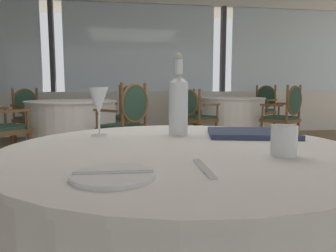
# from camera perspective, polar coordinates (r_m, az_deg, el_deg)

# --- Properties ---
(ground_plane) EXTENTS (13.85, 13.85, 0.00)m
(ground_plane) POSITION_cam_1_polar(r_m,az_deg,el_deg) (2.86, 0.79, -12.40)
(ground_plane) COLOR #756047
(window_wall_far) EXTENTS (10.65, 0.14, 2.79)m
(window_wall_far) POSITION_cam_1_polar(r_m,az_deg,el_deg) (6.41, -4.82, 8.53)
(window_wall_far) COLOR silver
(window_wall_far) RESTS_ON ground_plane
(side_plate) EXTENTS (0.19, 0.19, 0.01)m
(side_plate) POSITION_cam_1_polar(r_m,az_deg,el_deg) (0.70, -9.74, -8.67)
(side_plate) COLOR white
(side_plate) RESTS_ON foreground_table
(butter_knife) EXTENTS (0.17, 0.03, 0.00)m
(butter_knife) POSITION_cam_1_polar(r_m,az_deg,el_deg) (0.70, -9.75, -8.27)
(butter_knife) COLOR silver
(butter_knife) RESTS_ON foreground_table
(dinner_fork) EXTENTS (0.02, 0.18, 0.00)m
(dinner_fork) POSITION_cam_1_polar(r_m,az_deg,el_deg) (0.77, 6.46, -7.51)
(dinner_fork) COLOR silver
(dinner_fork) RESTS_ON foreground_table
(water_bottle) EXTENTS (0.08, 0.08, 0.33)m
(water_bottle) POSITION_cam_1_polar(r_m,az_deg,el_deg) (1.29, 1.87, 4.22)
(water_bottle) COLOR white
(water_bottle) RESTS_ON foreground_table
(wine_glass) EXTENTS (0.08, 0.08, 0.19)m
(wine_glass) POSITION_cam_1_polar(r_m,az_deg,el_deg) (1.28, -12.34, 4.25)
(wine_glass) COLOR white
(wine_glass) RESTS_ON foreground_table
(water_tumbler) EXTENTS (0.07, 0.07, 0.09)m
(water_tumbler) POSITION_cam_1_polar(r_m,az_deg,el_deg) (0.96, 20.03, -2.47)
(water_tumbler) COLOR white
(water_tumbler) RESTS_ON foreground_table
(menu_book) EXTENTS (0.38, 0.30, 0.02)m
(menu_book) POSITION_cam_1_polar(r_m,az_deg,el_deg) (1.31, 14.74, -1.27)
(menu_book) COLOR #2D3856
(menu_book) RESTS_ON foreground_table
(background_table_0) EXTENTS (1.23, 1.23, 0.76)m
(background_table_0) POSITION_cam_1_polar(r_m,az_deg,el_deg) (4.62, -16.75, -0.32)
(background_table_0) COLOR white
(background_table_0) RESTS_ON ground_plane
(dining_chair_0_0) EXTENTS (0.66, 0.66, 0.93)m
(dining_chair_0_0) POSITION_cam_1_polar(r_m,az_deg,el_deg) (5.47, -23.47, 2.20)
(dining_chair_0_0) COLOR brown
(dining_chair_0_0) RESTS_ON ground_plane
(dining_chair_0_2) EXTENTS (0.66, 0.66, 1.00)m
(dining_chair_0_2) POSITION_cam_1_polar(r_m,az_deg,el_deg) (3.83, -7.24, 1.37)
(dining_chair_0_2) COLOR brown
(dining_chair_0_2) RESTS_ON ground_plane
(dining_chair_0_3) EXTENTS (0.66, 0.66, 0.98)m
(dining_chair_0_3) POSITION_cam_1_polar(r_m,az_deg,el_deg) (5.31, -7.78, 2.77)
(dining_chair_0_3) COLOR brown
(dining_chair_0_3) RESTS_ON ground_plane
(background_table_1) EXTENTS (1.12, 1.12, 0.76)m
(background_table_1) POSITION_cam_1_polar(r_m,az_deg,el_deg) (5.71, 11.41, 1.20)
(background_table_1) COLOR white
(background_table_1) RESTS_ON ground_plane
(dining_chair_1_0) EXTENTS (0.64, 0.66, 0.98)m
(dining_chair_1_0) POSITION_cam_1_polar(r_m,az_deg,el_deg) (6.52, 16.53, 3.51)
(dining_chair_1_0) COLOR brown
(dining_chair_1_0) RESTS_ON ground_plane
(dining_chair_1_1) EXTENTS (0.66, 0.64, 0.90)m
(dining_chair_1_1) POSITION_cam_1_polar(r_m,az_deg,el_deg) (6.32, 4.19, 3.21)
(dining_chair_1_1) COLOR brown
(dining_chair_1_1) RESTS_ON ground_plane
(dining_chair_1_2) EXTENTS (0.64, 0.66, 0.92)m
(dining_chair_1_2) POSITION_cam_1_polar(r_m,az_deg,el_deg) (4.93, 4.79, 2.29)
(dining_chair_1_2) COLOR brown
(dining_chair_1_2) RESTS_ON ground_plane
(dining_chair_1_3) EXTENTS (0.66, 0.64, 0.98)m
(dining_chair_1_3) POSITION_cam_1_polar(r_m,az_deg,el_deg) (5.18, 20.39, 2.37)
(dining_chair_1_3) COLOR brown
(dining_chair_1_3) RESTS_ON ground_plane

